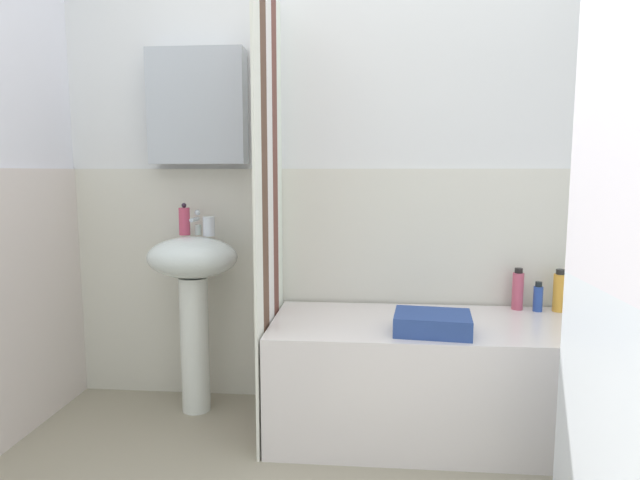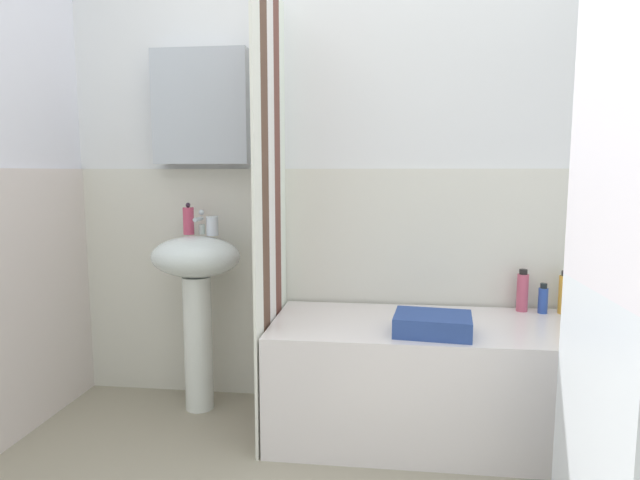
# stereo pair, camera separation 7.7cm
# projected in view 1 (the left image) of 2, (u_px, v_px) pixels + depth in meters

# --- Properties ---
(wall_back_tiled) EXTENTS (3.60, 0.18, 2.40)m
(wall_back_tiled) POSITION_uv_depth(u_px,v_px,m) (359.00, 181.00, 2.74)
(wall_back_tiled) COLOR white
(wall_back_tiled) RESTS_ON ground_plane
(sink) EXTENTS (0.44, 0.34, 0.87)m
(sink) POSITION_uv_depth(u_px,v_px,m) (193.00, 285.00, 2.64)
(sink) COLOR white
(sink) RESTS_ON ground_plane
(faucet) EXTENTS (0.03, 0.12, 0.12)m
(faucet) POSITION_uv_depth(u_px,v_px,m) (197.00, 223.00, 2.68)
(faucet) COLOR silver
(faucet) RESTS_ON sink
(soap_dispenser) EXTENTS (0.05, 0.05, 0.16)m
(soap_dispenser) POSITION_uv_depth(u_px,v_px,m) (184.00, 221.00, 2.68)
(soap_dispenser) COLOR #C84565
(soap_dispenser) RESTS_ON sink
(toothbrush_cup) EXTENTS (0.06, 0.06, 0.09)m
(toothbrush_cup) POSITION_uv_depth(u_px,v_px,m) (209.00, 226.00, 2.65)
(toothbrush_cup) COLOR silver
(toothbrush_cup) RESTS_ON sink
(bathtub) EXTENTS (1.57, 0.65, 0.52)m
(bathtub) POSITION_uv_depth(u_px,v_px,m) (446.00, 378.00, 2.45)
(bathtub) COLOR white
(bathtub) RESTS_ON ground_plane
(shower_curtain) EXTENTS (0.01, 0.65, 2.00)m
(shower_curtain) POSITION_uv_depth(u_px,v_px,m) (269.00, 213.00, 2.42)
(shower_curtain) COLOR white
(shower_curtain) RESTS_ON ground_plane
(conditioner_bottle) EXTENTS (0.04, 0.04, 0.19)m
(conditioner_bottle) POSITION_uv_depth(u_px,v_px,m) (588.00, 294.00, 2.57)
(conditioner_bottle) COLOR #227F55
(conditioner_bottle) RESTS_ON bathtub
(lotion_bottle) EXTENTS (0.06, 0.06, 0.21)m
(lotion_bottle) POSITION_uv_depth(u_px,v_px,m) (559.00, 292.00, 2.59)
(lotion_bottle) COLOR gold
(lotion_bottle) RESTS_ON bathtub
(shampoo_bottle) EXTENTS (0.04, 0.04, 0.14)m
(shampoo_bottle) POSITION_uv_depth(u_px,v_px,m) (538.00, 298.00, 2.60)
(shampoo_bottle) COLOR #2A4AA1
(shampoo_bottle) RESTS_ON bathtub
(body_wash_bottle) EXTENTS (0.05, 0.05, 0.20)m
(body_wash_bottle) POSITION_uv_depth(u_px,v_px,m) (518.00, 290.00, 2.63)
(body_wash_bottle) COLOR #C14F68
(body_wash_bottle) RESTS_ON bathtub
(towel_folded) EXTENTS (0.34, 0.27, 0.08)m
(towel_folded) POSITION_uv_depth(u_px,v_px,m) (432.00, 323.00, 2.26)
(towel_folded) COLOR #2C4588
(towel_folded) RESTS_ON bathtub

